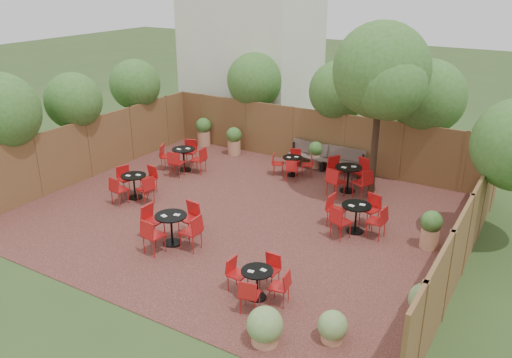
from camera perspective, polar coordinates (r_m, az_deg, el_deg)
The scene contains 13 objects.
ground at distance 15.01m, azimuth -1.60°, elevation -4.02°, with size 80.00×80.00×0.00m, color #354F23.
courtyard_paving at distance 15.01m, azimuth -1.60°, elevation -3.98°, with size 12.00×10.00×0.02m, color #3C1C18.
fence_back at distance 18.76m, azimuth 6.62°, elevation 4.47°, with size 12.00×0.08×2.00m, color brown.
fence_left at distance 18.36m, azimuth -17.66°, elevation 3.18°, with size 0.08×10.00×2.00m, color brown.
fence_right at distance 12.71m, azimuth 21.94°, elevation -5.72°, with size 0.08×10.00×2.00m, color brown.
neighbour_building at distance 22.83m, azimuth -0.41°, elevation 15.39°, with size 5.00×4.00×8.00m, color silver.
overhang_foliage at distance 16.91m, azimuth 0.74°, elevation 8.53°, with size 15.59×10.69×2.44m.
courtyard_tree at distance 15.47m, azimuth 13.39°, elevation 10.86°, with size 2.87×2.78×5.27m.
park_bench_left at distance 18.16m, azimuth 9.48°, elevation 1.99°, with size 1.46×0.51×0.89m.
park_bench_right at distance 18.64m, azimuth 5.73°, elevation 2.70°, with size 1.48×0.65×0.89m.
bistro_tables at distance 15.29m, azimuth -0.83°, elevation -1.60°, with size 8.47×8.20×0.95m.
planters at distance 18.34m, azimuth 1.54°, elevation 2.84°, with size 10.40×4.41×1.12m.
low_shrubs at distance 10.48m, azimuth 9.65°, elevation -14.56°, with size 3.05×3.02×0.75m.
Camera 1 is at (7.32, -11.37, 6.51)m, focal length 36.72 mm.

